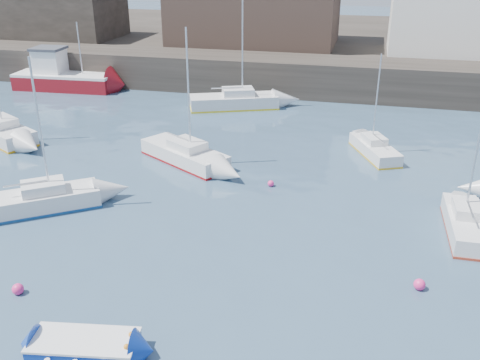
% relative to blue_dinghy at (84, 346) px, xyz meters
% --- Properties ---
extents(quay_wall, '(90.00, 5.00, 3.00)m').
position_rel_blue_dinghy_xyz_m(quay_wall, '(2.31, 34.28, 1.14)').
color(quay_wall, '#28231E').
rests_on(quay_wall, ground).
extents(land_strip, '(90.00, 32.00, 2.80)m').
position_rel_blue_dinghy_xyz_m(land_strip, '(2.31, 52.28, 1.04)').
color(land_strip, '#28231E').
rests_on(land_strip, ground).
extents(bldg_east_d, '(11.14, 11.14, 8.95)m').
position_rel_blue_dinghy_xyz_m(bldg_east_d, '(13.31, 40.78, 7.01)').
color(bldg_east_d, white).
rests_on(bldg_east_d, land_strip).
extents(warehouse, '(16.40, 10.40, 7.60)m').
position_rel_blue_dinghy_xyz_m(warehouse, '(-3.69, 42.28, 6.26)').
color(warehouse, '#3D2D26').
rests_on(warehouse, land_strip).
extents(bldg_west, '(14.00, 8.00, 5.00)m').
position_rel_blue_dinghy_xyz_m(bldg_west, '(-25.69, 41.28, 4.94)').
color(bldg_west, '#353028').
rests_on(bldg_west, land_strip).
extents(blue_dinghy, '(3.57, 2.04, 0.64)m').
position_rel_blue_dinghy_xyz_m(blue_dinghy, '(0.00, 0.00, 0.00)').
color(blue_dinghy, maroon).
rests_on(blue_dinghy, ground).
extents(fishing_boat, '(9.07, 3.84, 5.89)m').
position_rel_blue_dinghy_xyz_m(fishing_boat, '(-18.86, 30.77, 0.78)').
color(fishing_boat, maroon).
rests_on(fishing_boat, ground).
extents(sailboat_a, '(5.72, 4.86, 7.46)m').
position_rel_blue_dinghy_xyz_m(sailboat_a, '(-7.16, 8.74, 0.17)').
color(sailboat_a, white).
rests_on(sailboat_a, ground).
extents(sailboat_b, '(6.28, 4.92, 7.94)m').
position_rel_blue_dinghy_xyz_m(sailboat_b, '(-2.33, 16.40, 0.16)').
color(sailboat_b, white).
rests_on(sailboat_b, ground).
extents(sailboat_c, '(1.61, 4.86, 6.37)m').
position_rel_blue_dinghy_xyz_m(sailboat_c, '(12.78, 11.24, 0.13)').
color(sailboat_c, white).
rests_on(sailboat_c, ground).
extents(sailboat_e, '(6.81, 5.07, 8.51)m').
position_rel_blue_dinghy_xyz_m(sailboat_e, '(-15.77, 17.49, 0.20)').
color(sailboat_e, white).
rests_on(sailboat_e, ground).
extents(sailboat_f, '(3.34, 4.94, 6.16)m').
position_rel_blue_dinghy_xyz_m(sailboat_f, '(8.69, 20.29, 0.07)').
color(sailboat_f, white).
rests_on(sailboat_f, ground).
extents(sailboat_h, '(7.27, 4.66, 8.93)m').
position_rel_blue_dinghy_xyz_m(sailboat_h, '(-2.30, 28.30, 0.22)').
color(sailboat_h, white).
rests_on(sailboat_h, ground).
extents(buoy_near, '(0.44, 0.44, 0.44)m').
position_rel_blue_dinghy_xyz_m(buoy_near, '(-4.06, 2.38, -0.36)').
color(buoy_near, '#FF2F86').
rests_on(buoy_near, ground).
extents(buoy_mid, '(0.45, 0.45, 0.45)m').
position_rel_blue_dinghy_xyz_m(buoy_mid, '(10.54, 6.24, -0.36)').
color(buoy_mid, '#FF2F86').
rests_on(buoy_mid, ground).
extents(buoy_far, '(0.34, 0.34, 0.34)m').
position_rel_blue_dinghy_xyz_m(buoy_far, '(3.32, 14.18, -0.36)').
color(buoy_far, '#FF2F86').
rests_on(buoy_far, ground).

